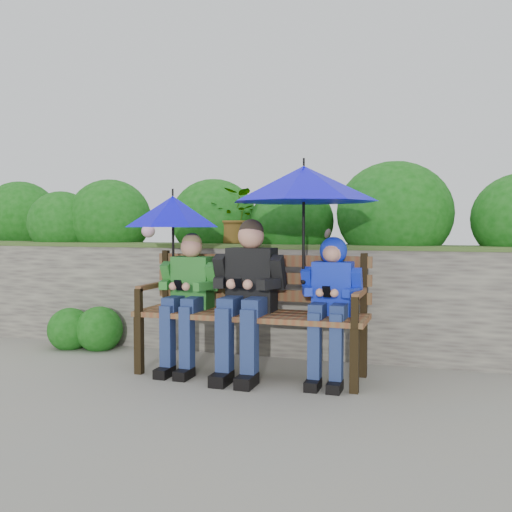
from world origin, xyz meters
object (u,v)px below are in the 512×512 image
(boy_right, at_px, (331,294))
(umbrella_right, at_px, (304,184))
(umbrella_left, at_px, (173,212))
(boy_left, at_px, (188,293))
(boy_middle, at_px, (247,289))
(park_bench, at_px, (253,305))

(boy_right, height_order, umbrella_right, umbrella_right)
(boy_right, xyz_separation_m, umbrella_right, (-0.22, 0.00, 0.84))
(boy_right, xyz_separation_m, umbrella_left, (-1.35, 0.03, 0.64))
(umbrella_left, bearing_deg, boy_left, -17.89)
(boy_left, height_order, boy_middle, boy_middle)
(boy_middle, distance_m, umbrella_left, 0.93)
(park_bench, distance_m, boy_left, 0.56)
(boy_left, bearing_deg, boy_right, 0.72)
(park_bench, relative_size, umbrella_left, 2.30)
(boy_right, relative_size, umbrella_right, 0.97)
(boy_left, height_order, umbrella_left, umbrella_left)
(boy_left, relative_size, boy_middle, 0.91)
(boy_right, bearing_deg, umbrella_right, 179.05)
(boy_middle, height_order, umbrella_right, umbrella_right)
(park_bench, bearing_deg, boy_right, -6.33)
(umbrella_left, distance_m, umbrella_right, 1.15)
(boy_middle, relative_size, umbrella_right, 1.10)
(park_bench, relative_size, boy_left, 1.64)
(boy_middle, height_order, boy_right, boy_middle)
(park_bench, relative_size, boy_right, 1.67)
(park_bench, xyz_separation_m, umbrella_right, (0.43, -0.07, 0.96))
(boy_left, xyz_separation_m, boy_right, (1.19, 0.01, 0.03))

